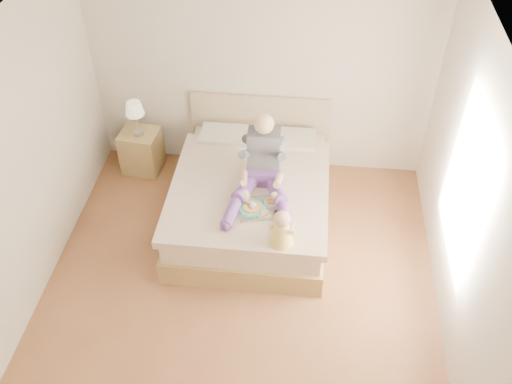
# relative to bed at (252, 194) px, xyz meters

# --- Properties ---
(room) EXTENTS (4.02, 4.22, 2.71)m
(room) POSITION_rel_bed_xyz_m (0.08, -1.08, 1.19)
(room) COLOR brown
(room) RESTS_ON ground
(bed) EXTENTS (1.70, 2.18, 1.00)m
(bed) POSITION_rel_bed_xyz_m (0.00, 0.00, 0.00)
(bed) COLOR olive
(bed) RESTS_ON ground
(nightstand) EXTENTS (0.49, 0.45, 0.56)m
(nightstand) POSITION_rel_bed_xyz_m (-1.47, 0.70, -0.04)
(nightstand) COLOR olive
(nightstand) RESTS_ON ground
(lamp) EXTENTS (0.22, 0.22, 0.45)m
(lamp) POSITION_rel_bed_xyz_m (-1.46, 0.67, 0.59)
(lamp) COLOR #A9ABB0
(lamp) RESTS_ON nightstand
(adult) EXTENTS (0.72, 1.01, 0.85)m
(adult) POSITION_rel_bed_xyz_m (0.14, -0.19, 0.54)
(adult) COLOR #5A3482
(adult) RESTS_ON bed
(tray) EXTENTS (0.52, 0.45, 0.13)m
(tray) POSITION_rel_bed_xyz_m (0.16, -0.53, 0.32)
(tray) COLOR #A9ABB0
(tray) RESTS_ON bed
(baby) EXTENTS (0.27, 0.36, 0.40)m
(baby) POSITION_rel_bed_xyz_m (0.40, -0.97, 0.46)
(baby) COLOR #FFD750
(baby) RESTS_ON bed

